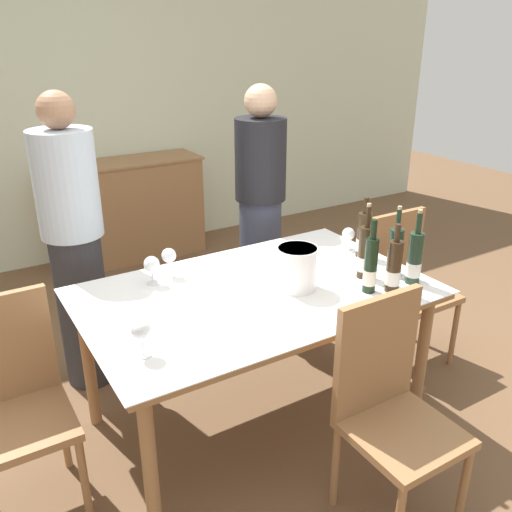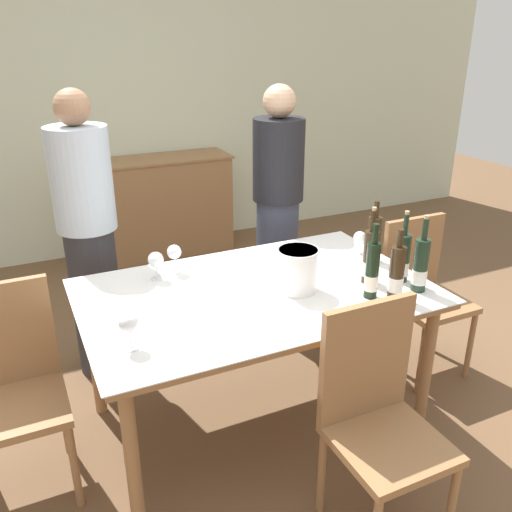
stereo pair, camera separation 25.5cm
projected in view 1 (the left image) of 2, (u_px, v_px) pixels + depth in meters
ground_plane at (256, 419)px, 2.93m from camera, size 12.00×12.00×0.00m
back_wall at (83, 99)px, 4.61m from camera, size 8.00×0.10×2.80m
sideboard_cabinet at (129, 210)px, 4.86m from camera, size 1.32×0.46×0.89m
dining_table at (256, 303)px, 2.65m from camera, size 1.67×1.05×0.78m
ice_bucket at (297, 267)px, 2.60m from camera, size 0.20×0.20×0.21m
wine_bottle_0 at (415, 259)px, 2.66m from camera, size 0.07×0.07×0.38m
wine_bottle_1 at (371, 266)px, 2.56m from camera, size 0.06×0.06×0.37m
wine_bottle_2 at (395, 253)px, 2.76m from camera, size 0.07×0.07×0.37m
wine_bottle_3 at (394, 268)px, 2.58m from camera, size 0.07×0.07×0.34m
wine_bottle_4 at (364, 236)px, 2.97m from camera, size 0.08×0.08×0.34m
wine_bottle_5 at (365, 253)px, 2.72m from camera, size 0.07×0.07×0.39m
wine_glass_0 at (141, 331)px, 2.06m from camera, size 0.08×0.08×0.15m
wine_glass_1 at (348, 235)px, 3.09m from camera, size 0.07×0.07×0.13m
wine_glass_2 at (152, 265)px, 2.65m from camera, size 0.08×0.08×0.15m
wine_glass_3 at (169, 257)px, 2.74m from camera, size 0.07×0.07×0.15m
chair_near_front at (390, 400)px, 2.22m from camera, size 0.42×0.42×0.98m
chair_left_end at (12, 395)px, 2.24m from camera, size 0.42×0.42×0.96m
chair_right_end at (405, 278)px, 3.33m from camera, size 0.42×0.42×0.93m
person_host at (75, 248)px, 2.96m from camera, size 0.33×0.33×1.68m
person_guest_left at (260, 213)px, 3.59m from camera, size 0.33×0.33×1.64m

